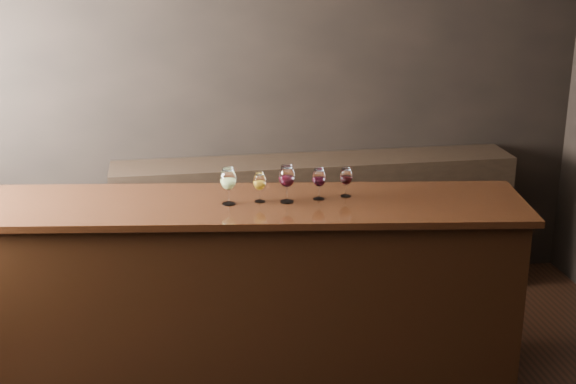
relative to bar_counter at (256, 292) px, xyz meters
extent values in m
cube|color=black|center=(0.06, 1.26, 0.87)|extent=(5.00, 0.02, 2.80)
cube|color=black|center=(0.00, 0.00, 0.00)|extent=(3.08, 1.06, 1.06)
cube|color=black|center=(0.00, 0.00, 0.55)|extent=(3.18, 1.14, 0.04)
cube|color=black|center=(0.56, 1.04, -0.01)|extent=(2.86, 0.40, 1.03)
cylinder|color=white|center=(-0.15, -0.01, 0.57)|extent=(0.08, 0.08, 0.00)
cylinder|color=white|center=(-0.15, -0.01, 0.61)|extent=(0.01, 0.01, 0.08)
ellipsoid|color=white|center=(-0.15, -0.01, 0.72)|extent=(0.09, 0.09, 0.13)
cylinder|color=white|center=(-0.15, -0.01, 0.77)|extent=(0.07, 0.07, 0.01)
ellipsoid|color=#C9DA74|center=(-0.15, -0.01, 0.70)|extent=(0.07, 0.07, 0.06)
cylinder|color=white|center=(0.03, 0.00, 0.57)|extent=(0.06, 0.06, 0.00)
cylinder|color=white|center=(0.03, 0.00, 0.60)|extent=(0.01, 0.01, 0.07)
ellipsoid|color=white|center=(0.03, 0.00, 0.69)|extent=(0.07, 0.07, 0.10)
cylinder|color=white|center=(0.03, 0.00, 0.74)|extent=(0.05, 0.05, 0.01)
ellipsoid|color=orange|center=(0.03, 0.00, 0.67)|extent=(0.06, 0.06, 0.05)
cylinder|color=white|center=(0.18, -0.03, 0.57)|extent=(0.08, 0.08, 0.00)
cylinder|color=white|center=(0.18, -0.03, 0.61)|extent=(0.01, 0.01, 0.08)
ellipsoid|color=white|center=(0.18, -0.03, 0.72)|extent=(0.09, 0.09, 0.13)
cylinder|color=white|center=(0.18, -0.03, 0.78)|extent=(0.07, 0.07, 0.01)
ellipsoid|color=black|center=(0.18, -0.03, 0.70)|extent=(0.07, 0.07, 0.06)
cylinder|color=white|center=(0.37, 0.00, 0.57)|extent=(0.07, 0.07, 0.00)
cylinder|color=white|center=(0.37, 0.00, 0.61)|extent=(0.01, 0.01, 0.07)
ellipsoid|color=white|center=(0.37, 0.00, 0.70)|extent=(0.08, 0.08, 0.11)
cylinder|color=white|center=(0.37, 0.00, 0.75)|extent=(0.06, 0.06, 0.01)
ellipsoid|color=black|center=(0.37, 0.00, 0.68)|extent=(0.06, 0.06, 0.05)
cylinder|color=white|center=(0.54, 0.02, 0.57)|extent=(0.06, 0.06, 0.00)
cylinder|color=white|center=(0.54, 0.02, 0.60)|extent=(0.01, 0.01, 0.07)
ellipsoid|color=white|center=(0.54, 0.02, 0.69)|extent=(0.07, 0.07, 0.10)
cylinder|color=white|center=(0.54, 0.02, 0.73)|extent=(0.05, 0.05, 0.01)
ellipsoid|color=black|center=(0.54, 0.02, 0.67)|extent=(0.06, 0.06, 0.05)
camera|label=1|loc=(-0.52, -4.30, 2.06)|focal=50.00mm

